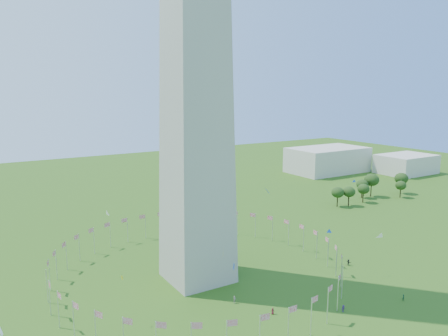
# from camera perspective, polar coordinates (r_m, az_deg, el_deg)

# --- Properties ---
(flag_ring) EXTENTS (80.24, 80.24, 9.00)m
(flag_ring) POSITION_cam_1_polar(r_m,az_deg,el_deg) (127.75, -3.46, -12.31)
(flag_ring) COLOR silver
(flag_ring) RESTS_ON ground
(gov_building_east_a) EXTENTS (50.00, 30.00, 16.00)m
(gov_building_east_a) POSITION_cam_1_polar(r_m,az_deg,el_deg) (293.14, 13.36, 1.05)
(gov_building_east_a) COLOR beige
(gov_building_east_a) RESTS_ON ground
(gov_building_east_b) EXTENTS (35.00, 25.00, 12.00)m
(gov_building_east_b) POSITION_cam_1_polar(r_m,az_deg,el_deg) (304.63, 22.69, 0.49)
(gov_building_east_b) COLOR beige
(gov_building_east_b) RESTS_ON ground
(kites_aloft) EXTENTS (119.21, 66.55, 37.91)m
(kites_aloft) POSITION_cam_1_polar(r_m,az_deg,el_deg) (105.62, 9.47, -8.82)
(kites_aloft) COLOR white
(kites_aloft) RESTS_ON ground
(tree_line_east) EXTENTS (53.46, 15.42, 11.54)m
(tree_line_east) POSITION_cam_1_polar(r_m,az_deg,el_deg) (227.17, 18.77, -2.64)
(tree_line_east) COLOR #2B4E1A
(tree_line_east) RESTS_ON ground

